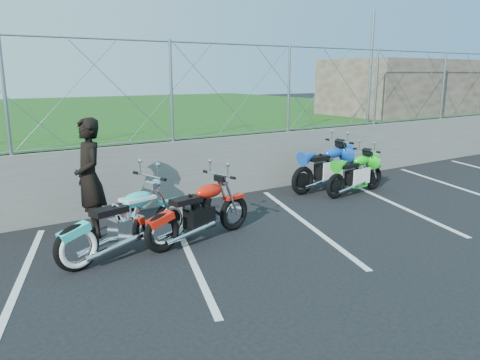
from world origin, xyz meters
TOP-DOWN VIEW (x-y plane):
  - ground at (0.00, 0.00)m, footprint 90.00×90.00m
  - retaining_wall at (0.00, 3.50)m, footprint 30.00×0.22m
  - grass_field at (0.00, 13.50)m, footprint 30.00×20.00m
  - stone_building at (10.50, 5.50)m, footprint 5.00×3.00m
  - chain_link_fence at (0.00, 3.50)m, footprint 28.00×0.03m
  - sign_pole at (7.20, 3.90)m, footprint 0.08×0.08m
  - parking_lines at (1.20, 1.00)m, footprint 18.29×4.31m
  - cruiser_turquoise at (-0.80, 1.28)m, footprint 2.27×0.79m
  - naked_orange at (0.39, 1.22)m, footprint 2.08×0.70m
  - sportbike_green at (4.74, 1.96)m, footprint 1.87×0.67m
  - sportbike_blue at (4.47, 2.60)m, footprint 2.16×0.77m
  - person_standing at (-1.03, 2.40)m, footprint 0.49×0.73m

SIDE VIEW (x-z plane):
  - ground at x=0.00m, z-range 0.00..0.00m
  - parking_lines at x=1.20m, z-range 0.00..0.01m
  - sportbike_green at x=4.74m, z-range -0.07..0.90m
  - naked_orange at x=0.39m, z-range -0.08..0.97m
  - cruiser_turquoise at x=-0.80m, z-range -0.11..1.03m
  - sportbike_blue at x=4.47m, z-range -0.08..1.04m
  - retaining_wall at x=0.00m, z-range 0.00..1.30m
  - grass_field at x=0.00m, z-range 0.00..1.30m
  - person_standing at x=-1.03m, z-range 0.00..1.96m
  - stone_building at x=10.50m, z-range 1.30..3.10m
  - chain_link_fence at x=0.00m, z-range 1.30..3.30m
  - sign_pole at x=7.20m, z-range 1.30..4.30m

